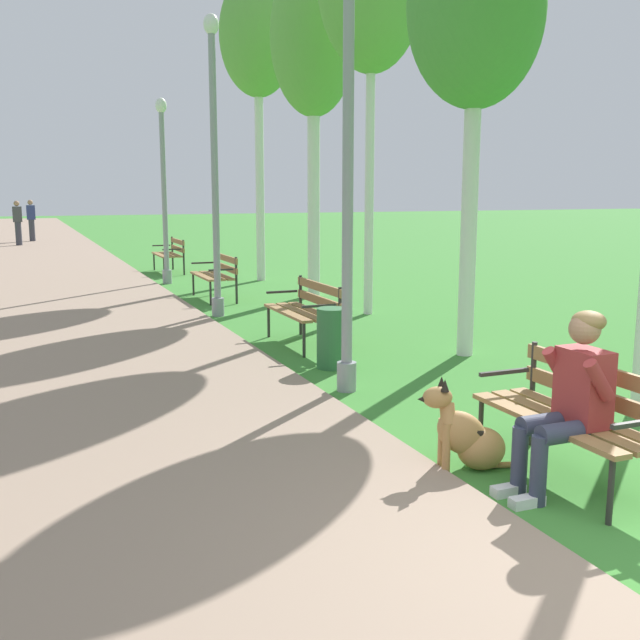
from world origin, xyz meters
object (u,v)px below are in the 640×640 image
person_seated_on_near_bench (570,396)px  birch_tree_fifth (313,41)px  lamp_post_mid (215,165)px  pedestrian_further_distant (31,221)px  birch_tree_third (476,13)px  park_bench_far (217,272)px  pedestrian_distant (18,223)px  park_bench_near (574,409)px  litter_bin (332,338)px  dog_shepherd (468,436)px  lamp_post_far (164,189)px  park_bench_furthest (171,252)px  birch_tree_sixth (258,38)px  park_bench_mid (306,307)px  lamp_post_near (348,158)px

person_seated_on_near_bench → birch_tree_fifth: size_ratio=0.20×
lamp_post_mid → pedestrian_further_distant: size_ratio=2.85×
pedestrian_further_distant → birch_tree_third: bearing=-79.2°
lamp_post_mid → park_bench_far: bearing=75.9°
lamp_post_mid → pedestrian_distant: size_ratio=2.85×
park_bench_near → litter_bin: (-0.27, 3.71, -0.16)m
pedestrian_further_distant → birch_tree_fifth: bearing=-75.4°
park_bench_far → lamp_post_mid: bearing=-104.1°
dog_shepherd → birch_tree_fifth: (2.34, 8.88, 4.48)m
lamp_post_far → park_bench_near: bearing=-87.5°
park_bench_furthest → birch_tree_sixth: bearing=-56.3°
park_bench_furthest → park_bench_mid: bearing=-90.2°
lamp_post_far → litter_bin: bearing=-88.1°
birch_tree_sixth → person_seated_on_near_bench: bearing=-98.2°
birch_tree_sixth → pedestrian_further_distant: (-4.52, 15.35, -4.43)m
litter_bin → park_bench_furthest: bearing=88.8°
birch_tree_fifth → pedestrian_further_distant: birch_tree_fifth is taller
lamp_post_mid → birch_tree_third: (2.13, -3.98, 1.63)m
park_bench_near → birch_tree_third: size_ratio=0.29×
park_bench_furthest → pedestrian_further_distant: (-2.93, 12.96, 0.33)m
lamp_post_near → pedestrian_distant: (-2.95, 22.50, -1.50)m
litter_bin → pedestrian_distant: pedestrian_distant is taller
park_bench_furthest → lamp_post_far: (-0.51, -2.18, 1.54)m
birch_tree_sixth → pedestrian_distant: 14.78m
birch_tree_sixth → pedestrian_further_distant: size_ratio=4.03×
lamp_post_near → lamp_post_mid: size_ratio=0.97×
dog_shepherd → lamp_post_mid: (0.01, 7.28, 2.17)m
lamp_post_mid → birch_tree_third: birch_tree_third is taller
lamp_post_far → park_bench_far: bearing=-81.2°
birch_tree_third → birch_tree_fifth: 5.63m
park_bench_far → birch_tree_third: (1.66, -5.84, 3.54)m
park_bench_mid → pedestrian_distant: 20.50m
dog_shepherd → birch_tree_sixth: (2.15, 11.66, 5.01)m
park_bench_far → park_bench_furthest: (0.09, 4.91, 0.00)m
dog_shepherd → lamp_post_mid: lamp_post_mid is taller
park_bench_near → lamp_post_mid: bearing=94.4°
person_seated_on_near_bench → lamp_post_far: size_ratio=0.32×
person_seated_on_near_bench → birch_tree_sixth: (1.76, 12.26, 4.59)m
park_bench_near → lamp_post_far: bearing=92.5°
lamp_post_far → park_bench_furthest: bearing=76.8°
park_bench_far → pedestrian_further_distant: size_ratio=0.91×
pedestrian_distant → pedestrian_further_distant: same height
dog_shepherd → lamp_post_far: bearing=89.7°
dog_shepherd → park_bench_far: bearing=87.0°
park_bench_furthest → lamp_post_mid: size_ratio=0.32×
pedestrian_distant → litter_bin: bearing=-81.5°
park_bench_furthest → birch_tree_sixth: size_ratio=0.23×
dog_shepherd → birch_tree_third: bearing=57.0°
park_bench_near → park_bench_far: bearing=90.7°
park_bench_furthest → lamp_post_near: 11.87m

